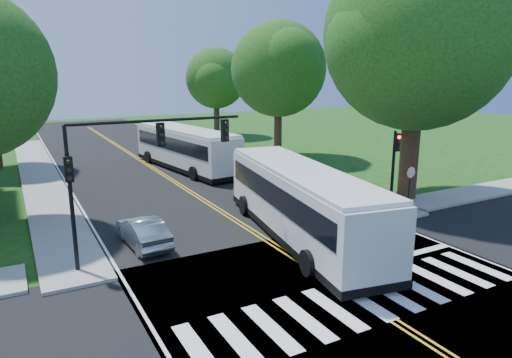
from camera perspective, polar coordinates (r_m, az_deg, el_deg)
ground at (r=16.86m, az=11.91°, el=-13.95°), size 140.00×140.00×0.00m
road at (r=31.83m, az=-9.47°, el=-0.79°), size 14.00×96.00×0.01m
cross_road at (r=16.86m, az=11.91°, el=-13.93°), size 60.00×12.00×0.01m
center_line at (r=35.54m, az=-11.61°, el=0.61°), size 0.36×70.00×0.01m
edge_line_w at (r=34.26m, az=-22.52°, el=-0.62°), size 0.12×70.00×0.01m
edge_line_e at (r=38.02m, az=-1.78°, el=1.69°), size 0.12×70.00×0.01m
crosswalk at (r=16.53m, az=13.07°, el=-14.54°), size 12.60×3.00×0.01m
stop_bar at (r=20.12m, az=16.65°, el=-9.57°), size 6.60×0.40×0.01m
sidewalk_nw at (r=37.07m, az=-25.36°, el=0.20°), size 2.60×40.00×0.15m
sidewalk_ne at (r=41.30m, az=-1.80°, el=2.70°), size 2.60×40.00×0.15m
tree_ne_big at (r=28.55m, az=19.66°, el=16.52°), size 10.80×10.80×14.91m
tree_east_mid at (r=41.28m, az=2.84°, el=13.55°), size 8.40×8.40×11.93m
tree_east_far at (r=55.97m, az=-5.03°, el=12.41°), size 7.20×7.20×10.34m
signal_nw at (r=18.44m, az=-15.23°, el=2.64°), size 7.15×0.46×5.66m
signal_ne at (r=25.79m, az=16.91°, el=2.26°), size 0.30×0.46×4.40m
stop_sign at (r=26.24m, az=18.72°, el=0.22°), size 0.76×0.08×2.53m
bus_lead at (r=21.26m, az=5.58°, el=-2.78°), size 4.97×13.22×3.35m
bus_follow at (r=36.81m, az=-8.86°, el=3.90°), size 4.48×12.97×3.29m
hatchback at (r=21.11m, az=-13.96°, el=-6.40°), size 1.64×4.09×1.32m
suv at (r=27.09m, az=5.85°, el=-1.62°), size 3.42×5.41×1.39m
dark_sedan at (r=30.40m, az=3.35°, el=-0.11°), size 2.73×4.45×1.20m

